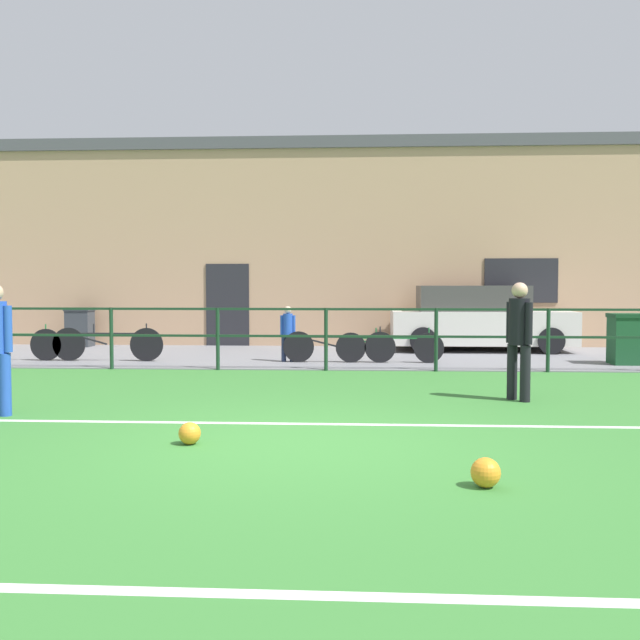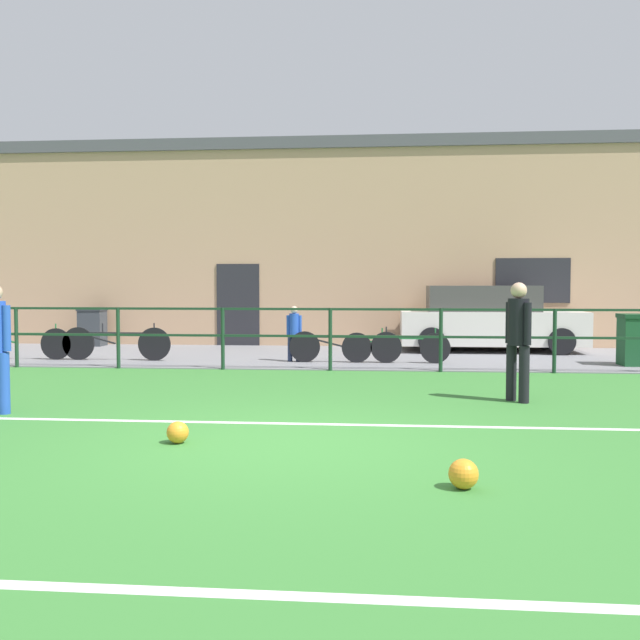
# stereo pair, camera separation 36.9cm
# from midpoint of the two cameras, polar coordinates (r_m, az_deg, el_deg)

# --- Properties ---
(ground) EXTENTS (60.00, 44.00, 0.04)m
(ground) POSITION_cam_midpoint_polar(r_m,az_deg,el_deg) (7.20, -1.40, -9.98)
(ground) COLOR #387A33
(field_line_touchline) EXTENTS (36.00, 0.11, 0.00)m
(field_line_touchline) POSITION_cam_midpoint_polar(r_m,az_deg,el_deg) (8.16, -0.59, -8.29)
(field_line_touchline) COLOR white
(field_line_touchline) RESTS_ON ground
(field_line_hash) EXTENTS (36.00, 0.11, 0.00)m
(field_line_hash) POSITION_cam_midpoint_polar(r_m,az_deg,el_deg) (3.94, -7.59, -20.75)
(field_line_hash) COLOR white
(field_line_hash) RESTS_ON ground
(pavement_strip) EXTENTS (48.00, 5.00, 0.02)m
(pavement_strip) POSITION_cam_midpoint_polar(r_m,az_deg,el_deg) (15.57, 2.21, -2.92)
(pavement_strip) COLOR slate
(pavement_strip) RESTS_ON ground
(perimeter_fence) EXTENTS (36.07, 0.07, 1.15)m
(perimeter_fence) POSITION_cam_midpoint_polar(r_m,az_deg,el_deg) (13.02, 1.64, -0.80)
(perimeter_fence) COLOR #193823
(perimeter_fence) RESTS_ON ground
(clubhouse_facade) EXTENTS (28.00, 2.56, 5.29)m
(clubhouse_facade) POSITION_cam_midpoint_polar(r_m,az_deg,el_deg) (19.22, 2.81, 6.06)
(clubhouse_facade) COLOR tan
(clubhouse_facade) RESTS_ON ground
(player_goalkeeper) EXTENTS (0.29, 0.38, 1.61)m
(player_goalkeeper) POSITION_cam_midpoint_polar(r_m,az_deg,el_deg) (9.97, 16.58, -1.09)
(player_goalkeeper) COLOR black
(player_goalkeeper) RESTS_ON ground
(soccer_ball_match) EXTENTS (0.22, 0.22, 0.22)m
(soccer_ball_match) POSITION_cam_midpoint_polar(r_m,az_deg,el_deg) (7.27, -9.87, -8.84)
(soccer_ball_match) COLOR orange
(soccer_ball_match) RESTS_ON ground
(soccer_ball_spare) EXTENTS (0.23, 0.23, 0.23)m
(soccer_ball_spare) POSITION_cam_midpoint_polar(r_m,az_deg,el_deg) (5.77, 13.23, -11.90)
(soccer_ball_spare) COLOR orange
(soccer_ball_spare) RESTS_ON ground
(spectator_child) EXTENTS (0.31, 0.20, 1.12)m
(spectator_child) POSITION_cam_midpoint_polar(r_m,az_deg,el_deg) (14.40, -1.35, -0.81)
(spectator_child) COLOR #232D4C
(spectator_child) RESTS_ON pavement_strip
(parked_car_red) EXTENTS (4.18, 1.83, 1.53)m
(parked_car_red) POSITION_cam_midpoint_polar(r_m,az_deg,el_deg) (17.16, 13.90, -0.00)
(parked_car_red) COLOR silver
(parked_car_red) RESTS_ON pavement_strip
(bicycle_parked_0) EXTENTS (2.15, 0.04, 0.71)m
(bicycle_parked_0) POSITION_cam_midpoint_polar(r_m,az_deg,el_deg) (14.23, 6.79, -2.17)
(bicycle_parked_0) COLOR black
(bicycle_parked_0) RESTS_ON pavement_strip
(bicycle_parked_2) EXTENTS (2.26, 0.04, 0.75)m
(bicycle_parked_2) POSITION_cam_midpoint_polar(r_m,az_deg,el_deg) (16.04, -22.33, -1.71)
(bicycle_parked_2) COLOR black
(bicycle_parked_2) RESTS_ON pavement_strip
(bicycle_parked_3) EXTENTS (2.25, 0.04, 0.72)m
(bicycle_parked_3) POSITION_cam_midpoint_polar(r_m,az_deg,el_deg) (14.24, 2.74, -2.11)
(bicycle_parked_3) COLOR black
(bicycle_parked_3) RESTS_ON pavement_strip
(bicycle_parked_4) EXTENTS (2.29, 0.04, 0.77)m
(bicycle_parked_4) POSITION_cam_midpoint_polar(r_m,az_deg,el_deg) (15.19, -15.33, -1.79)
(bicycle_parked_4) COLOR black
(bicycle_parked_4) RESTS_ON pavement_strip
(trash_bin_0) EXTENTS (0.68, 0.58, 0.99)m
(trash_bin_0) POSITION_cam_midpoint_polar(r_m,az_deg,el_deg) (15.07, 24.71, -1.42)
(trash_bin_0) COLOR #194C28
(trash_bin_0) RESTS_ON pavement_strip
(trash_bin_1) EXTENTS (0.63, 0.53, 0.97)m
(trash_bin_1) POSITION_cam_midpoint_polar(r_m,az_deg,el_deg) (18.93, -17.20, -0.50)
(trash_bin_1) COLOR #33383D
(trash_bin_1) RESTS_ON pavement_strip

